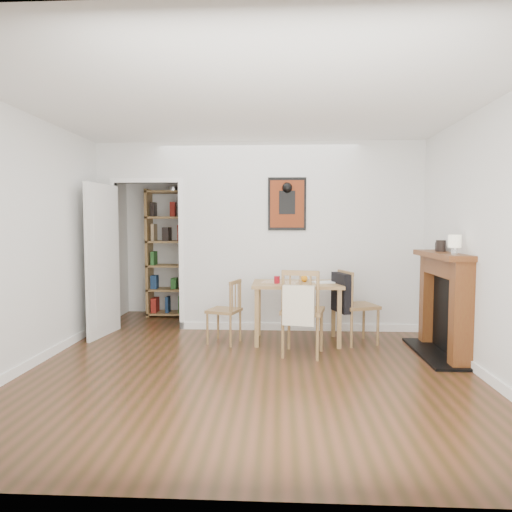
# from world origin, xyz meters

# --- Properties ---
(ground) EXTENTS (5.20, 5.20, 0.00)m
(ground) POSITION_xyz_m (0.00, 0.00, 0.00)
(ground) COLOR #542D1B
(ground) RESTS_ON ground
(room_shell) EXTENTS (5.20, 5.20, 5.20)m
(room_shell) POSITION_xyz_m (0.10, 1.34, 1.30)
(room_shell) COLOR silver
(room_shell) RESTS_ON ground
(dining_table) EXTENTS (1.10, 0.70, 0.75)m
(dining_table) POSITION_xyz_m (0.52, 0.73, 0.66)
(dining_table) COLOR olive
(dining_table) RESTS_ON ground
(chair_left) EXTENTS (0.50, 0.50, 0.80)m
(chair_left) POSITION_xyz_m (-0.39, 0.63, 0.40)
(chair_left) COLOR #88603F
(chair_left) RESTS_ON ground
(chair_right) EXTENTS (0.62, 0.58, 0.91)m
(chair_right) POSITION_xyz_m (1.25, 0.69, 0.47)
(chair_right) COLOR #88603F
(chair_right) RESTS_ON ground
(chair_front) EXTENTS (0.58, 0.63, 0.98)m
(chair_front) POSITION_xyz_m (0.56, 0.14, 0.50)
(chair_front) COLOR #88603F
(chair_front) RESTS_ON ground
(bookshelf) EXTENTS (0.85, 0.34, 2.03)m
(bookshelf) POSITION_xyz_m (-1.39, 2.27, 1.00)
(bookshelf) COLOR olive
(bookshelf) RESTS_ON ground
(fireplace) EXTENTS (0.45, 1.25, 1.16)m
(fireplace) POSITION_xyz_m (2.16, 0.25, 0.62)
(fireplace) COLOR brown
(fireplace) RESTS_ON ground
(red_glass) EXTENTS (0.07, 0.07, 0.09)m
(red_glass) POSITION_xyz_m (0.27, 0.63, 0.79)
(red_glass) COLOR maroon
(red_glass) RESTS_ON dining_table
(orange_fruit) EXTENTS (0.09, 0.09, 0.09)m
(orange_fruit) POSITION_xyz_m (0.61, 0.81, 0.79)
(orange_fruit) COLOR orange
(orange_fruit) RESTS_ON dining_table
(placemat) EXTENTS (0.49, 0.40, 0.00)m
(placemat) POSITION_xyz_m (0.31, 0.77, 0.75)
(placemat) COLOR beige
(placemat) RESTS_ON dining_table
(notebook) EXTENTS (0.32, 0.27, 0.01)m
(notebook) POSITION_xyz_m (0.85, 0.74, 0.75)
(notebook) COLOR silver
(notebook) RESTS_ON dining_table
(mantel_lamp) EXTENTS (0.13, 0.13, 0.21)m
(mantel_lamp) POSITION_xyz_m (2.11, -0.12, 1.29)
(mantel_lamp) COLOR silver
(mantel_lamp) RESTS_ON fireplace
(ceramic_jar_a) EXTENTS (0.11, 0.11, 0.13)m
(ceramic_jar_a) POSITION_xyz_m (2.15, 0.41, 1.23)
(ceramic_jar_a) COLOR black
(ceramic_jar_a) RESTS_ON fireplace
(ceramic_jar_b) EXTENTS (0.08, 0.08, 0.10)m
(ceramic_jar_b) POSITION_xyz_m (2.17, 0.54, 1.21)
(ceramic_jar_b) COLOR black
(ceramic_jar_b) RESTS_ON fireplace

